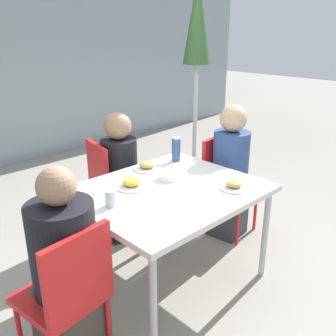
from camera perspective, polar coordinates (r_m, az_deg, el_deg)
ground_plane at (r=2.95m, az=0.00°, el=-16.63°), size 24.00×24.00×0.00m
dining_table at (r=2.58m, az=0.00°, el=-4.29°), size 1.23×1.03×0.75m
chair_left at (r=2.08m, az=-14.88°, el=-17.58°), size 0.45×0.45×0.88m
person_left at (r=2.14m, az=-15.21°, el=-15.52°), size 0.35×0.35×1.17m
chair_right at (r=3.40m, az=8.58°, el=-1.38°), size 0.45×0.45×0.88m
person_right at (r=3.30m, az=9.39°, el=-1.06°), size 0.31×0.31×1.19m
chair_far at (r=3.30m, az=-8.90°, el=-2.10°), size 0.47×0.47×0.88m
person_far at (r=3.28m, az=-7.30°, el=-1.62°), size 0.33×0.33×1.14m
closed_umbrella at (r=3.83m, az=4.45°, el=18.82°), size 0.36×0.36×2.29m
plate_0 at (r=2.59m, az=10.00°, el=-2.68°), size 0.20×0.20×0.06m
plate_1 at (r=2.59m, az=-5.55°, el=-2.41°), size 0.23×0.23×0.06m
plate_2 at (r=2.90m, az=-3.19°, el=0.23°), size 0.22×0.22×0.06m
bottle at (r=3.06m, az=1.24°, el=2.82°), size 0.07×0.07×0.20m
drinking_cup at (r=2.32m, az=-8.68°, el=-4.57°), size 0.08×0.08×0.10m
salad_bowl at (r=2.71m, az=0.07°, el=-1.25°), size 0.15×0.15×0.05m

